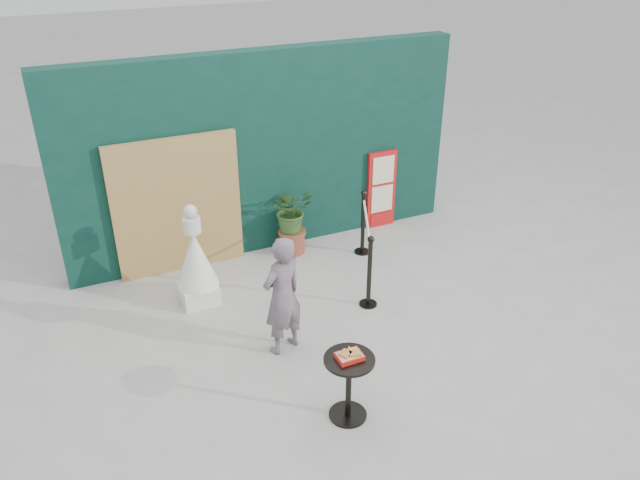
{
  "coord_description": "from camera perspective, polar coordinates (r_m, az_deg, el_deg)",
  "views": [
    {
      "loc": [
        -2.88,
        -5.08,
        4.71
      ],
      "look_at": [
        0.0,
        1.2,
        1.0
      ],
      "focal_mm": 35.0,
      "sensor_mm": 36.0,
      "label": 1
    }
  ],
  "objects": [
    {
      "name": "ground",
      "position": [
        7.5,
        3.89,
        -10.73
      ],
      "size": [
        60.0,
        60.0,
        0.0
      ],
      "primitive_type": "plane",
      "color": "#ADAAA5",
      "rests_on": "ground"
    },
    {
      "name": "back_wall",
      "position": [
        9.29,
        -5.06,
        7.91
      ],
      "size": [
        6.0,
        0.3,
        3.0
      ],
      "primitive_type": "cube",
      "color": "#092C24",
      "rests_on": "ground"
    },
    {
      "name": "bamboo_fence",
      "position": [
        8.96,
        -12.9,
        3.02
      ],
      "size": [
        1.8,
        0.08,
        2.0
      ],
      "primitive_type": "cube",
      "color": "tan",
      "rests_on": "ground"
    },
    {
      "name": "woman",
      "position": [
        7.21,
        -3.46,
        -5.11
      ],
      "size": [
        0.64,
        0.53,
        1.5
      ],
      "primitive_type": "imported",
      "rotation": [
        0.0,
        0.0,
        3.5
      ],
      "color": "slate",
      "rests_on": "ground"
    },
    {
      "name": "menu_board",
      "position": [
        10.19,
        5.64,
        4.61
      ],
      "size": [
        0.5,
        0.07,
        1.3
      ],
      "color": "red",
      "rests_on": "ground"
    },
    {
      "name": "statue",
      "position": [
        8.32,
        -11.27,
        -2.11
      ],
      "size": [
        0.56,
        0.56,
        1.43
      ],
      "color": "white",
      "rests_on": "ground"
    },
    {
      "name": "cafe_table",
      "position": [
        6.46,
        2.65,
        -12.51
      ],
      "size": [
        0.52,
        0.52,
        0.75
      ],
      "color": "black",
      "rests_on": "ground"
    },
    {
      "name": "food_basket",
      "position": [
        6.27,
        2.71,
        -10.49
      ],
      "size": [
        0.26,
        0.19,
        0.11
      ],
      "color": "red",
      "rests_on": "cafe_table"
    },
    {
      "name": "planter",
      "position": [
        9.35,
        -2.61,
        2.25
      ],
      "size": [
        0.63,
        0.54,
        1.07
      ],
      "color": "brown",
      "rests_on": "ground"
    },
    {
      "name": "stanchion_barrier",
      "position": [
        8.77,
        4.23,
        -0.59
      ],
      "size": [
        0.84,
        1.54,
        1.03
      ],
      "color": "black",
      "rests_on": "ground"
    }
  ]
}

